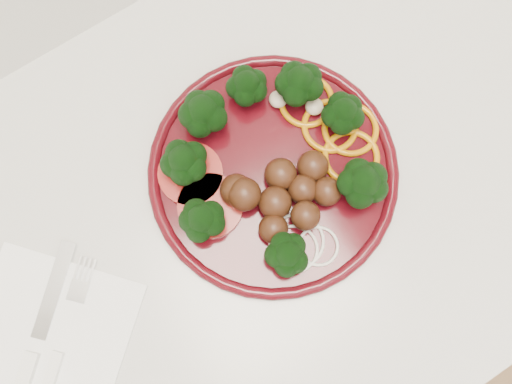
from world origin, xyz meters
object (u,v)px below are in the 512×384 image
plate (273,168)px  knife (31,358)px  napkin (48,339)px  fork (54,367)px

plate → knife: bearing=-174.2°
napkin → knife: (-0.02, -0.01, 0.01)m
plate → napkin: 0.31m
plate → fork: bearing=-170.1°
napkin → fork: fork is taller
plate → fork: size_ratio=2.03×
fork → knife: bearing=83.0°
plate → fork: plate is taller
napkin → knife: bearing=-159.5°
plate → fork: (-0.32, -0.06, -0.01)m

